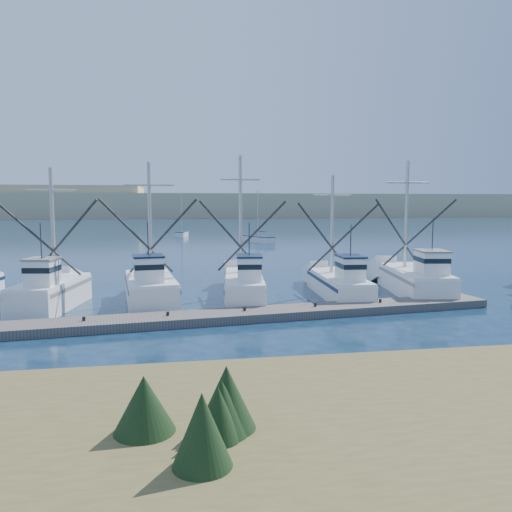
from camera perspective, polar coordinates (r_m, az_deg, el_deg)
The scene contains 7 objects.
ground at distance 20.86m, azimuth 11.68°, elevation -10.98°, with size 500.00×500.00×0.00m, color #0C1F38.
shore_bank at distance 10.07m, azimuth -13.15°, elevation -25.67°, with size 40.00×10.00×1.60m, color #4C422D.
floating_dock at distance 25.95m, azimuth -5.61°, elevation -6.99°, with size 32.77×2.18×0.44m, color #615B57.
dune_ridge at distance 228.67m, azimuth -7.84°, elevation 5.74°, with size 360.00×60.00×10.00m, color tan.
trawler_fleet at distance 30.91m, azimuth -5.28°, elevation -3.47°, with size 32.62×8.96×9.14m.
sailboat_near at distance 77.27m, azimuth 0.23°, elevation 1.92°, with size 4.39×6.70×8.10m.
sailboat_far at distance 91.15m, azimuth -8.49°, elevation 2.50°, with size 2.56×5.39×8.10m.
Camera 1 is at (-7.36, -18.55, 6.07)m, focal length 35.00 mm.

